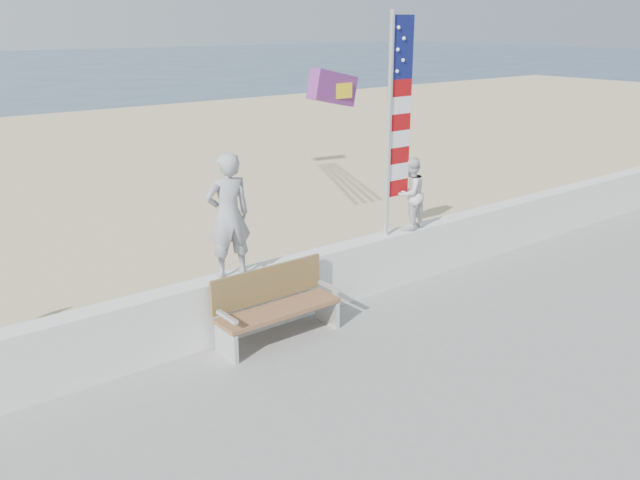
# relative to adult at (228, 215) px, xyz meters

# --- Properties ---
(ground) EXTENTS (220.00, 220.00, 0.00)m
(ground) POSITION_rel_adult_xyz_m (1.21, -2.00, -1.93)
(ground) COLOR #2E435D
(ground) RESTS_ON ground
(sand) EXTENTS (90.00, 40.00, 0.08)m
(sand) POSITION_rel_adult_xyz_m (1.21, 7.00, -1.89)
(sand) COLOR #C8B685
(sand) RESTS_ON ground
(seawall) EXTENTS (30.00, 0.35, 0.90)m
(seawall) POSITION_rel_adult_xyz_m (1.21, 0.00, -1.30)
(seawall) COLOR silver
(seawall) RESTS_ON boardwalk
(adult) EXTENTS (0.68, 0.50, 1.71)m
(adult) POSITION_rel_adult_xyz_m (0.00, 0.00, 0.00)
(adult) COLOR gray
(adult) RESTS_ON seawall
(child) EXTENTS (0.68, 0.58, 1.22)m
(child) POSITION_rel_adult_xyz_m (3.47, 0.00, -0.24)
(child) COLOR silver
(child) RESTS_ON seawall
(bench) EXTENTS (1.80, 0.57, 1.00)m
(bench) POSITION_rel_adult_xyz_m (0.42, -0.45, -1.24)
(bench) COLOR #8C5F3D
(bench) RESTS_ON boardwalk
(flag) EXTENTS (0.50, 0.08, 3.50)m
(flag) POSITION_rel_adult_xyz_m (3.07, -0.00, 1.06)
(flag) COLOR silver
(flag) RESTS_ON seawall
(parafoil_kite) EXTENTS (1.00, 0.33, 0.67)m
(parafoil_kite) POSITION_rel_adult_xyz_m (2.85, 1.25, 1.42)
(parafoil_kite) COLOR red
(parafoil_kite) RESTS_ON ground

